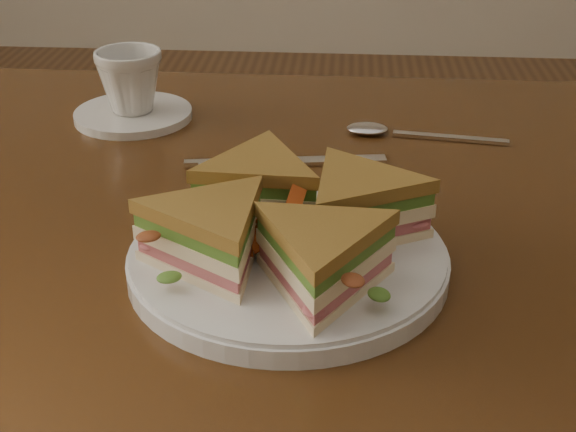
{
  "coord_description": "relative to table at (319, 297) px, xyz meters",
  "views": [
    {
      "loc": [
        0.02,
        -0.67,
        1.11
      ],
      "look_at": [
        -0.02,
        -0.11,
        0.8
      ],
      "focal_mm": 50.0,
      "sensor_mm": 36.0,
      "label": 1
    }
  ],
  "objects": [
    {
      "name": "plate",
      "position": [
        -0.02,
        -0.11,
        0.11
      ],
      "size": [
        0.26,
        0.26,
        0.02
      ],
      "primitive_type": "cylinder",
      "color": "silver",
      "rests_on": "table"
    },
    {
      "name": "coffee_cup",
      "position": [
        -0.24,
        0.22,
        0.15
      ],
      "size": [
        0.1,
        0.1,
        0.07
      ],
      "primitive_type": "imported",
      "rotation": [
        0.0,
        0.0,
        -0.32
      ],
      "color": "silver",
      "rests_on": "saucer"
    },
    {
      "name": "spoon",
      "position": [
        0.07,
        0.19,
        0.1
      ],
      "size": [
        0.18,
        0.04,
        0.01
      ],
      "rotation": [
        0.0,
        0.0,
        -0.14
      ],
      "color": "silver",
      "rests_on": "table"
    },
    {
      "name": "table",
      "position": [
        0.0,
        0.0,
        0.0
      ],
      "size": [
        1.2,
        0.8,
        0.75
      ],
      "color": "#321B0B",
      "rests_on": "ground"
    },
    {
      "name": "crisps_mound",
      "position": [
        -0.02,
        -0.11,
        0.14
      ],
      "size": [
        0.09,
        0.09,
        0.05
      ],
      "primitive_type": null,
      "color": "#C34D19",
      "rests_on": "plate"
    },
    {
      "name": "saucer",
      "position": [
        -0.24,
        0.22,
        0.1
      ],
      "size": [
        0.14,
        0.14,
        0.01
      ],
      "primitive_type": "cylinder",
      "color": "silver",
      "rests_on": "table"
    },
    {
      "name": "sandwich_wedges",
      "position": [
        -0.02,
        -0.11,
        0.14
      ],
      "size": [
        0.29,
        0.29,
        0.06
      ],
      "color": "#FFE9BC",
      "rests_on": "plate"
    },
    {
      "name": "knife",
      "position": [
        -0.05,
        0.1,
        0.1
      ],
      "size": [
        0.21,
        0.04,
        0.0
      ],
      "rotation": [
        0.0,
        0.0,
        0.14
      ],
      "color": "silver",
      "rests_on": "table"
    }
  ]
}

